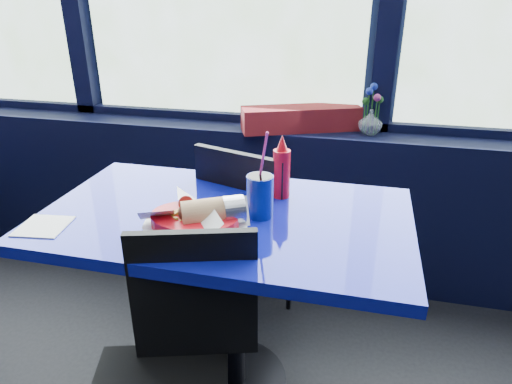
# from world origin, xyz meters

# --- Properties ---
(window_sill) EXTENTS (5.00, 0.26, 0.80)m
(window_sill) POSITION_xyz_m (0.00, 2.87, 0.40)
(window_sill) COLOR black
(window_sill) RESTS_ON ground
(near_table) EXTENTS (1.20, 0.70, 0.75)m
(near_table) POSITION_xyz_m (0.30, 2.00, 0.57)
(near_table) COLOR black
(near_table) RESTS_ON ground
(chair_near_front) EXTENTS (0.47, 0.47, 0.84)m
(chair_near_front) POSITION_xyz_m (0.26, 1.61, 0.48)
(chair_near_front) COLOR black
(chair_near_front) RESTS_ON ground
(chair_near_back) EXTENTS (0.50, 0.50, 0.89)m
(chair_near_back) POSITION_xyz_m (0.25, 2.33, 0.51)
(chair_near_back) COLOR black
(chair_near_back) RESTS_ON ground
(planter_box) EXTENTS (0.58, 0.35, 0.11)m
(planter_box) POSITION_xyz_m (0.42, 2.85, 0.86)
(planter_box) COLOR maroon
(planter_box) RESTS_ON window_sill
(flower_vase) EXTENTS (0.11, 0.12, 0.23)m
(flower_vase) POSITION_xyz_m (0.75, 2.86, 0.87)
(flower_vase) COLOR silver
(flower_vase) RESTS_ON window_sill
(food_basket) EXTENTS (0.31, 0.29, 0.11)m
(food_basket) POSITION_xyz_m (0.25, 1.87, 0.79)
(food_basket) COLOR red
(food_basket) RESTS_ON near_table
(ketchup_bottle) EXTENTS (0.06, 0.06, 0.23)m
(ketchup_bottle) POSITION_xyz_m (0.45, 2.18, 0.85)
(ketchup_bottle) COLOR red
(ketchup_bottle) RESTS_ON near_table
(soda_cup) EXTENTS (0.09, 0.09, 0.29)m
(soda_cup) POSITION_xyz_m (0.41, 2.01, 0.82)
(soda_cup) COLOR navy
(soda_cup) RESTS_ON near_table
(napkin) EXTENTS (0.16, 0.16, 0.00)m
(napkin) POSITION_xyz_m (-0.22, 1.78, 0.75)
(napkin) COLOR white
(napkin) RESTS_ON near_table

